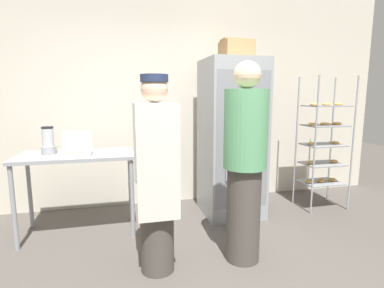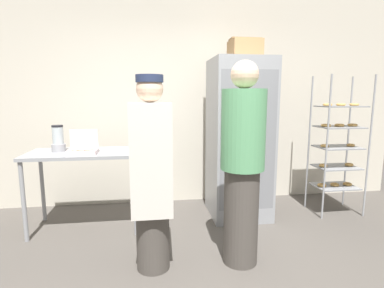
{
  "view_description": "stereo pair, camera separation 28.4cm",
  "coord_description": "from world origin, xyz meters",
  "px_view_note": "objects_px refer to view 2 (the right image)",
  "views": [
    {
      "loc": [
        -0.67,
        -1.95,
        1.48
      ],
      "look_at": [
        -0.0,
        0.77,
        1.03
      ],
      "focal_mm": 28.0,
      "sensor_mm": 36.0,
      "label": 1
    },
    {
      "loc": [
        -0.39,
        -2.01,
        1.48
      ],
      "look_at": [
        -0.0,
        0.77,
        1.03
      ],
      "focal_mm": 28.0,
      "sensor_mm": 36.0,
      "label": 2
    }
  ],
  "objects_px": {
    "baking_rack": "(338,146)",
    "person_customer": "(242,164)",
    "cardboard_storage_box": "(245,49)",
    "donut_box": "(82,150)",
    "refrigerator": "(239,139)",
    "blender_pitcher": "(58,140)",
    "person_baker": "(151,172)"
  },
  "relations": [
    {
      "from": "person_customer",
      "to": "cardboard_storage_box",
      "type": "bearing_deg",
      "value": 72.68
    },
    {
      "from": "baking_rack",
      "to": "person_customer",
      "type": "bearing_deg",
      "value": -147.41
    },
    {
      "from": "refrigerator",
      "to": "cardboard_storage_box",
      "type": "bearing_deg",
      "value": 51.81
    },
    {
      "from": "donut_box",
      "to": "person_customer",
      "type": "height_order",
      "value": "person_customer"
    },
    {
      "from": "baking_rack",
      "to": "donut_box",
      "type": "bearing_deg",
      "value": -175.96
    },
    {
      "from": "refrigerator",
      "to": "baking_rack",
      "type": "bearing_deg",
      "value": -3.93
    },
    {
      "from": "blender_pitcher",
      "to": "person_customer",
      "type": "relative_size",
      "value": 0.16
    },
    {
      "from": "baking_rack",
      "to": "donut_box",
      "type": "xyz_separation_m",
      "value": [
        -3.04,
        -0.21,
        0.07
      ]
    },
    {
      "from": "person_baker",
      "to": "donut_box",
      "type": "bearing_deg",
      "value": 132.55
    },
    {
      "from": "refrigerator",
      "to": "blender_pitcher",
      "type": "relative_size",
      "value": 6.63
    },
    {
      "from": "baking_rack",
      "to": "person_customer",
      "type": "relative_size",
      "value": 0.98
    },
    {
      "from": "person_baker",
      "to": "person_customer",
      "type": "distance_m",
      "value": 0.78
    },
    {
      "from": "person_baker",
      "to": "baking_rack",
      "type": "bearing_deg",
      "value": 23.02
    },
    {
      "from": "refrigerator",
      "to": "person_baker",
      "type": "xyz_separation_m",
      "value": [
        -1.07,
        -1.08,
        -0.1
      ]
    },
    {
      "from": "refrigerator",
      "to": "baking_rack",
      "type": "distance_m",
      "value": 1.26
    },
    {
      "from": "blender_pitcher",
      "to": "person_customer",
      "type": "distance_m",
      "value": 2.05
    },
    {
      "from": "baking_rack",
      "to": "person_customer",
      "type": "distance_m",
      "value": 1.84
    },
    {
      "from": "refrigerator",
      "to": "donut_box",
      "type": "distance_m",
      "value": 1.81
    },
    {
      "from": "baking_rack",
      "to": "blender_pitcher",
      "type": "relative_size",
      "value": 5.98
    },
    {
      "from": "refrigerator",
      "to": "blender_pitcher",
      "type": "xyz_separation_m",
      "value": [
        -2.08,
        -0.08,
        0.05
      ]
    },
    {
      "from": "blender_pitcher",
      "to": "person_customer",
      "type": "bearing_deg",
      "value": -29.18
    },
    {
      "from": "refrigerator",
      "to": "donut_box",
      "type": "height_order",
      "value": "refrigerator"
    },
    {
      "from": "person_baker",
      "to": "person_customer",
      "type": "xyz_separation_m",
      "value": [
        0.78,
        -0.0,
        0.05
      ]
    },
    {
      "from": "refrigerator",
      "to": "person_customer",
      "type": "relative_size",
      "value": 1.08
    },
    {
      "from": "donut_box",
      "to": "person_baker",
      "type": "bearing_deg",
      "value": -47.45
    },
    {
      "from": "blender_pitcher",
      "to": "person_baker",
      "type": "bearing_deg",
      "value": -44.54
    },
    {
      "from": "cardboard_storage_box",
      "to": "refrigerator",
      "type": "bearing_deg",
      "value": -128.19
    },
    {
      "from": "baking_rack",
      "to": "cardboard_storage_box",
      "type": "distance_m",
      "value": 1.68
    },
    {
      "from": "refrigerator",
      "to": "blender_pitcher",
      "type": "height_order",
      "value": "refrigerator"
    },
    {
      "from": "person_baker",
      "to": "cardboard_storage_box",
      "type": "bearing_deg",
      "value": 45.6
    },
    {
      "from": "blender_pitcher",
      "to": "cardboard_storage_box",
      "type": "distance_m",
      "value": 2.39
    },
    {
      "from": "person_customer",
      "to": "person_baker",
      "type": "bearing_deg",
      "value": 179.74
    }
  ]
}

